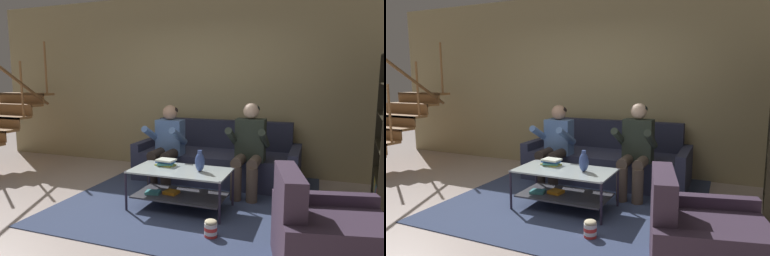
# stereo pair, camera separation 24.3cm
# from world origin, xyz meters

# --- Properties ---
(ground) EXTENTS (16.80, 16.80, 0.00)m
(ground) POSITION_xyz_m (0.00, 0.00, 0.00)
(ground) COLOR #BEADA6
(back_partition) EXTENTS (8.40, 0.12, 2.90)m
(back_partition) POSITION_xyz_m (0.00, 2.46, 1.45)
(back_partition) COLOR tan
(back_partition) RESTS_ON ground
(couch) EXTENTS (2.40, 0.94, 0.87)m
(couch) POSITION_xyz_m (0.38, 1.89, 0.29)
(couch) COLOR #2F334C
(couch) RESTS_ON ground
(person_seated_left) EXTENTS (0.50, 0.58, 1.15)m
(person_seated_left) POSITION_xyz_m (-0.20, 1.33, 0.63)
(person_seated_left) COLOR #302722
(person_seated_left) RESTS_ON ground
(person_seated_right) EXTENTS (0.50, 0.58, 1.21)m
(person_seated_right) POSITION_xyz_m (0.96, 1.34, 0.66)
(person_seated_right) COLOR brown
(person_seated_right) RESTS_ON ground
(coffee_table) EXTENTS (1.14, 0.61, 0.47)m
(coffee_table) POSITION_xyz_m (0.30, 0.57, 0.31)
(coffee_table) COLOR silver
(coffee_table) RESTS_ON ground
(area_rug) EXTENTS (3.00, 3.26, 0.01)m
(area_rug) POSITION_xyz_m (0.35, 1.10, 0.01)
(area_rug) COLOR #374467
(area_rug) RESTS_ON ground
(vase) EXTENTS (0.11, 0.11, 0.24)m
(vase) POSITION_xyz_m (0.55, 0.59, 0.58)
(vase) COLOR #384F94
(vase) RESTS_ON coffee_table
(book_stack) EXTENTS (0.25, 0.19, 0.08)m
(book_stack) POSITION_xyz_m (0.07, 0.69, 0.51)
(book_stack) COLOR #B4BC45
(book_stack) RESTS_ON coffee_table
(armchair) EXTENTS (1.04, 1.06, 0.83)m
(armchair) POSITION_xyz_m (1.92, -0.33, 0.28)
(armchair) COLOR #403146
(armchair) RESTS_ON ground
(popcorn_tub) EXTENTS (0.13, 0.13, 0.18)m
(popcorn_tub) POSITION_xyz_m (0.87, -0.02, 0.09)
(popcorn_tub) COLOR red
(popcorn_tub) RESTS_ON ground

